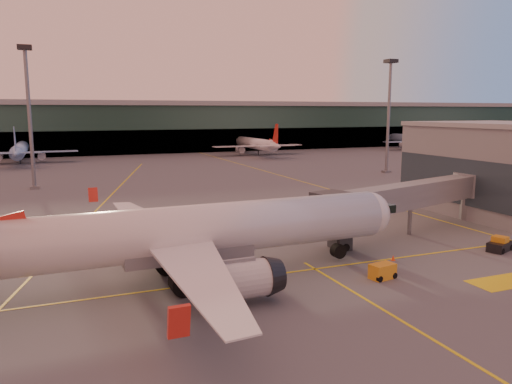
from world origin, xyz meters
name	(u,v)px	position (x,y,z in m)	size (l,w,h in m)	color
ground	(289,295)	(0.00, 0.00, 0.00)	(600.00, 600.00, 0.00)	#4C4F54
taxi_markings	(120,204)	(-7.32, 44.49, 0.01)	(100.12, 173.00, 0.01)	yellow
terminal	(105,127)	(0.00, 141.79, 8.76)	(400.00, 20.00, 17.60)	#19382D
gate_building	(504,168)	(41.93, 17.93, 6.29)	(18.40, 22.40, 12.60)	slate
mast_west_near	(29,107)	(-20.00, 66.00, 14.86)	(2.40, 2.40, 25.60)	slate
mast_east_near	(389,108)	(55.00, 62.00, 14.86)	(2.40, 2.40, 25.60)	slate
distant_aircraft_row	(151,158)	(10.83, 118.00, 0.00)	(350.00, 34.00, 13.00)	#86AEE1
main_airplane	(184,234)	(-6.72, 6.03, 4.09)	(41.71, 37.50, 12.60)	silver
jet_bridge	(418,196)	(22.82, 12.80, 4.32)	(29.11, 11.12, 6.12)	slate
catering_truck	(179,246)	(-6.42, 9.26, 2.27)	(5.23, 2.49, 4.00)	#A12117
gpu_cart	(383,271)	(9.07, 0.54, 0.63)	(2.39, 1.67, 1.29)	orange
pushback_tug	(500,245)	(25.37, 3.15, 0.62)	(3.30, 2.50, 1.51)	black
cone_nose	(393,258)	(13.18, 4.49, 0.25)	(0.41, 0.41, 0.52)	#FF420D
cone_fwd	(384,275)	(9.31, 0.59, 0.30)	(0.49, 0.49, 0.62)	#FF420D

